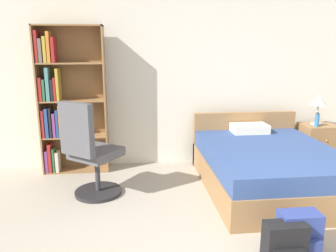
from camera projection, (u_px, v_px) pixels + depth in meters
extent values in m
cube|color=silver|center=(201.00, 76.00, 4.79)|extent=(9.00, 0.06, 2.60)
cube|color=olive|center=(40.00, 102.00, 4.39)|extent=(0.02, 0.27, 1.99)
cube|color=olive|center=(105.00, 101.00, 4.48)|extent=(0.02, 0.27, 1.99)
cube|color=brown|center=(75.00, 100.00, 4.55)|extent=(0.89, 0.01, 1.99)
cube|color=olive|center=(78.00, 170.00, 4.66)|extent=(0.85, 0.25, 0.02)
cube|color=#7A387F|center=(47.00, 161.00, 4.54)|extent=(0.04, 0.15, 0.31)
cube|color=maroon|center=(51.00, 157.00, 4.56)|extent=(0.04, 0.20, 0.40)
cube|color=#2D6638|center=(55.00, 159.00, 4.55)|extent=(0.03, 0.18, 0.34)
cube|color=beige|center=(58.00, 161.00, 4.56)|extent=(0.04, 0.16, 0.28)
cube|color=olive|center=(75.00, 136.00, 4.54)|extent=(0.85, 0.25, 0.02)
cube|color=maroon|center=(44.00, 124.00, 4.41)|extent=(0.03, 0.15, 0.37)
cube|color=navy|center=(48.00, 123.00, 4.42)|extent=(0.04, 0.16, 0.40)
cube|color=black|center=(51.00, 122.00, 4.43)|extent=(0.03, 0.17, 0.40)
cube|color=#7A387F|center=(55.00, 125.00, 4.45)|extent=(0.04, 0.20, 0.33)
cube|color=navy|center=(58.00, 123.00, 4.44)|extent=(0.03, 0.17, 0.37)
cube|color=orange|center=(61.00, 121.00, 4.44)|extent=(0.03, 0.19, 0.43)
cube|color=olive|center=(73.00, 101.00, 4.43)|extent=(0.85, 0.25, 0.02)
cube|color=maroon|center=(41.00, 89.00, 4.33)|extent=(0.04, 0.21, 0.31)
cube|color=#2D6638|center=(45.00, 90.00, 4.33)|extent=(0.03, 0.18, 0.29)
cube|color=teal|center=(48.00, 84.00, 4.31)|extent=(0.04, 0.18, 0.44)
cube|color=black|center=(53.00, 90.00, 4.32)|extent=(0.03, 0.15, 0.28)
cube|color=maroon|center=(56.00, 89.00, 4.33)|extent=(0.03, 0.17, 0.31)
cube|color=gold|center=(58.00, 84.00, 4.34)|extent=(0.03, 0.20, 0.42)
cube|color=olive|center=(70.00, 63.00, 4.31)|extent=(0.85, 0.25, 0.02)
cube|color=maroon|center=(37.00, 47.00, 4.18)|extent=(0.04, 0.15, 0.40)
cube|color=#665B51|center=(42.00, 51.00, 4.22)|extent=(0.04, 0.21, 0.30)
cube|color=gold|center=(46.00, 50.00, 4.22)|extent=(0.04, 0.20, 0.33)
cube|color=orange|center=(49.00, 47.00, 4.20)|extent=(0.04, 0.16, 0.39)
cube|color=maroon|center=(54.00, 50.00, 4.23)|extent=(0.04, 0.21, 0.32)
cube|color=olive|center=(68.00, 25.00, 4.20)|extent=(0.89, 0.27, 0.02)
cube|color=olive|center=(268.00, 176.00, 4.03)|extent=(1.52, 1.92, 0.33)
cube|color=#334C84|center=(269.00, 155.00, 3.97)|extent=(1.48, 1.88, 0.20)
cube|color=olive|center=(244.00, 138.00, 4.86)|extent=(1.52, 0.08, 0.79)
cube|color=silver|center=(250.00, 128.00, 4.61)|extent=(0.50, 0.30, 0.12)
cylinder|color=#232326|center=(98.00, 192.00, 3.92)|extent=(0.55, 0.55, 0.04)
cylinder|color=#333338|center=(98.00, 174.00, 3.87)|extent=(0.06, 0.06, 0.42)
cube|color=#4C4C51|center=(96.00, 153.00, 3.81)|extent=(0.67, 0.67, 0.10)
cube|color=#4C4C51|center=(76.00, 129.00, 3.50)|extent=(0.40, 0.33, 0.58)
cube|color=olive|center=(317.00, 144.00, 4.87)|extent=(0.48, 0.42, 0.60)
sphere|color=tan|center=(327.00, 141.00, 4.63)|extent=(0.02, 0.02, 0.02)
cylinder|color=#B2B2B7|center=(316.00, 124.00, 4.81)|extent=(0.17, 0.17, 0.02)
cylinder|color=#B2B2B7|center=(317.00, 114.00, 4.78)|extent=(0.02, 0.02, 0.27)
cone|color=silver|center=(319.00, 100.00, 4.73)|extent=(0.22, 0.22, 0.15)
cylinder|color=teal|center=(317.00, 120.00, 4.67)|extent=(0.06, 0.06, 0.18)
cylinder|color=#2D2D33|center=(318.00, 113.00, 4.64)|extent=(0.04, 0.04, 0.02)
cube|color=black|center=(284.00, 243.00, 2.63)|extent=(0.33, 0.17, 0.35)
cube|color=navy|center=(298.00, 233.00, 2.75)|extent=(0.34, 0.19, 0.37)
cube|color=navy|center=(305.00, 251.00, 2.65)|extent=(0.26, 0.07, 0.17)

